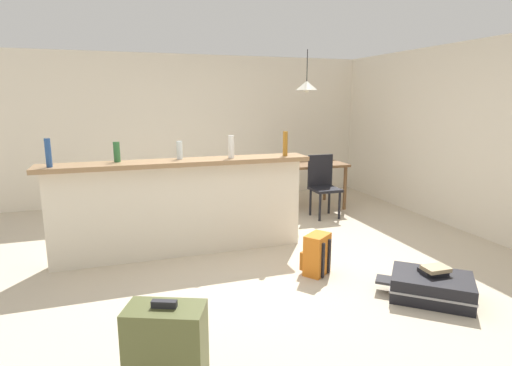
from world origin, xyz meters
TOP-DOWN VIEW (x-y plane):
  - ground_plane at (0.00, 0.00)m, footprint 13.00×13.00m
  - wall_back at (0.00, 3.05)m, footprint 6.60×0.10m
  - wall_right at (3.05, 0.30)m, footprint 0.10×6.00m
  - partition_half_wall at (-0.74, 0.33)m, footprint 2.80×0.20m
  - bar_countertop at (-0.74, 0.33)m, footprint 2.96×0.40m
  - bottle_blue at (-2.03, 0.27)m, footprint 0.06×0.06m
  - bottle_green at (-1.39, 0.42)m, footprint 0.07×0.07m
  - bottle_clear at (-0.73, 0.42)m, footprint 0.07×0.07m
  - bottle_white at (-0.15, 0.32)m, footprint 0.07×0.07m
  - bottle_amber at (0.50, 0.29)m, footprint 0.06×0.06m
  - dining_table at (1.55, 1.82)m, footprint 1.10×0.80m
  - dining_chair_near_partition at (1.53, 1.26)m, footprint 0.40×0.40m
  - pendant_lamp at (1.46, 1.77)m, footprint 0.34×0.34m
  - suitcase_flat_black at (1.20, -1.47)m, footprint 0.85×0.82m
  - backpack_orange at (0.47, -0.65)m, footprint 0.34×0.33m
  - suitcase_upright_olive at (-1.19, -2.07)m, footprint 0.50×0.39m
  - book_stack at (1.24, -1.44)m, footprint 0.24×0.21m

SIDE VIEW (x-z plane):
  - ground_plane at x=0.00m, z-range -0.05..0.00m
  - suitcase_flat_black at x=1.20m, z-range 0.00..0.22m
  - backpack_orange at x=0.47m, z-range -0.01..0.41m
  - book_stack at x=1.24m, z-range 0.22..0.29m
  - suitcase_upright_olive at x=-1.19m, z-range 0.00..0.67m
  - dining_chair_near_partition at x=1.53m, z-range 0.05..0.98m
  - partition_half_wall at x=-0.74m, z-range 0.00..1.04m
  - dining_table at x=1.55m, z-range 0.28..1.02m
  - bar_countertop at x=-0.74m, z-range 1.04..1.09m
  - bottle_clear at x=-0.73m, z-range 1.09..1.30m
  - bottle_green at x=-1.39m, z-range 1.09..1.31m
  - bottle_white at x=-0.15m, z-range 1.09..1.35m
  - bottle_blue at x=-2.03m, z-range 1.09..1.38m
  - bottle_amber at x=0.50m, z-range 1.09..1.38m
  - wall_back at x=0.00m, z-range 0.00..2.50m
  - wall_right at x=3.05m, z-range 0.00..2.50m
  - pendant_lamp at x=1.46m, z-range 1.63..2.29m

